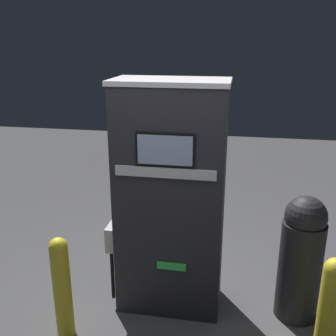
# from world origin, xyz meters

# --- Properties ---
(ground_plane) EXTENTS (14.00, 14.00, 0.00)m
(ground_plane) POSITION_xyz_m (0.00, 0.00, 0.00)
(ground_plane) COLOR #4C4C4F
(gas_pump) EXTENTS (1.02, 0.53, 2.08)m
(gas_pump) POSITION_xyz_m (-0.00, 0.24, 1.04)
(gas_pump) COLOR #28282D
(gas_pump) RESTS_ON ground_plane
(safety_bollard) EXTENTS (0.15, 0.15, 0.90)m
(safety_bollard) POSITION_xyz_m (-0.79, -0.34, 0.48)
(safety_bollard) COLOR yellow
(safety_bollard) RESTS_ON ground_plane
(trash_bin) EXTENTS (0.37, 0.37, 1.15)m
(trash_bin) POSITION_xyz_m (1.14, 0.26, 0.59)
(trash_bin) COLOR #232326
(trash_bin) RESTS_ON ground_plane
(safety_bollard_far) EXTENTS (0.16, 0.16, 0.92)m
(safety_bollard_far) POSITION_xyz_m (1.28, -0.30, 0.49)
(safety_bollard_far) COLOR yellow
(safety_bollard_far) RESTS_ON ground_plane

